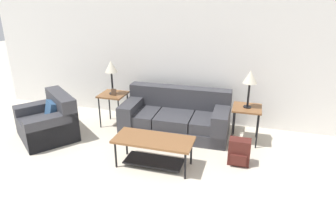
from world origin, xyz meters
The scene contains 10 objects.
wall_back centered at (0.00, 4.24, 1.30)m, with size 9.03×0.06×2.60m.
couch centered at (-0.20, 3.57, 0.29)m, with size 2.01×0.98×0.82m.
armchair centered at (-2.41, 2.72, 0.29)m, with size 1.38×1.35×0.80m.
coffee_table centered at (-0.22, 2.31, 0.35)m, with size 1.21×0.53×0.47m.
side_table_left centered at (-1.49, 3.55, 0.58)m, with size 0.50×0.50×0.66m.
side_table_right centered at (1.09, 3.55, 0.58)m, with size 0.50×0.50×0.66m.
table_lamp_left centered at (-1.49, 3.55, 1.18)m, with size 0.24×0.24×0.66m.
table_lamp_right centered at (1.09, 3.55, 1.18)m, with size 0.24×0.24×0.66m.
backpack centered at (1.05, 2.74, 0.21)m, with size 0.33×0.27×0.42m.
picture_frame centered at (-1.43, 3.48, 0.72)m, with size 0.10×0.04×0.13m.
Camera 1 is at (1.13, -1.50, 2.58)m, focal length 32.00 mm.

